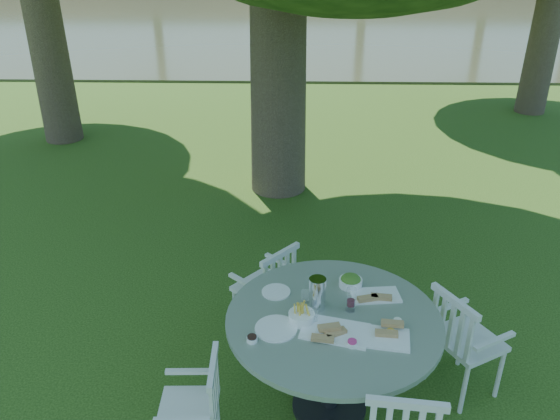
# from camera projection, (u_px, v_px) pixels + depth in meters

# --- Properties ---
(ground) EXTENTS (140.00, 140.00, 0.00)m
(ground) POSITION_uv_depth(u_px,v_px,m) (279.00, 294.00, 5.50)
(ground) COLOR #19370B
(ground) RESTS_ON ground
(table) EXTENTS (1.51, 1.51, 0.85)m
(table) POSITION_uv_depth(u_px,v_px,m) (333.00, 334.00, 3.86)
(table) COLOR black
(table) RESTS_ON ground
(chair_ne) EXTENTS (0.60, 0.62, 0.92)m
(chair_ne) POSITION_uv_depth(u_px,v_px,m) (460.00, 337.00, 4.09)
(chair_ne) COLOR silver
(chair_ne) RESTS_ON ground
(chair_nw) EXTENTS (0.61, 0.62, 0.89)m
(chair_nw) POSITION_uv_depth(u_px,v_px,m) (271.00, 285.00, 4.73)
(chair_nw) COLOR silver
(chair_nw) RESTS_ON ground
(chair_sw) EXTENTS (0.41, 0.44, 0.83)m
(chair_sw) POSITION_uv_depth(u_px,v_px,m) (200.00, 404.00, 3.56)
(chair_sw) COLOR silver
(chair_sw) RESTS_ON ground
(tableware) EXTENTS (1.09, 0.84, 0.24)m
(tableware) POSITION_uv_depth(u_px,v_px,m) (329.00, 308.00, 3.81)
(tableware) COLOR white
(tableware) RESTS_ON table
(river) EXTENTS (100.00, 28.00, 0.12)m
(river) POSITION_uv_depth(u_px,v_px,m) (294.00, 14.00, 26.10)
(river) COLOR #333720
(river) RESTS_ON ground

